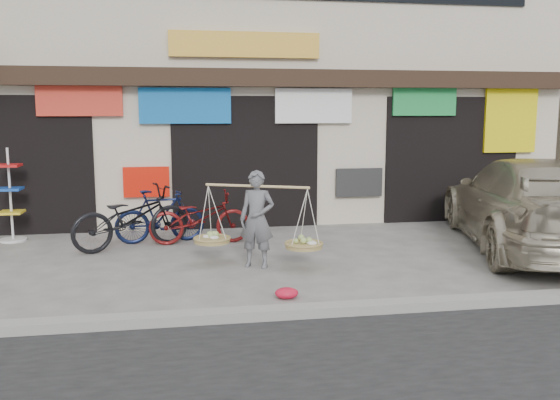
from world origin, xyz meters
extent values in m
plane|color=gray|center=(0.00, 0.00, 0.00)|extent=(70.00, 70.00, 0.00)
cube|color=gray|center=(0.00, -2.00, 0.06)|extent=(70.00, 0.25, 0.12)
cube|color=beige|center=(0.00, 6.50, 3.50)|extent=(14.00, 6.00, 7.00)
cube|color=black|center=(0.00, 3.35, 3.05)|extent=(14.00, 0.35, 0.35)
cube|color=black|center=(-4.50, 3.75, 1.35)|extent=(3.00, 0.60, 2.70)
cube|color=black|center=(0.00, 3.75, 1.35)|extent=(3.00, 0.60, 2.70)
cube|color=black|center=(4.50, 3.75, 1.35)|extent=(3.00, 0.60, 2.70)
cube|color=red|center=(-3.20, 3.42, 2.60)|extent=(1.60, 0.08, 0.60)
cube|color=#1164B8|center=(-1.20, 3.42, 2.50)|extent=(1.80, 0.08, 0.70)
cube|color=white|center=(1.40, 3.42, 2.50)|extent=(1.60, 0.08, 0.70)
cube|color=green|center=(3.80, 3.42, 2.60)|extent=(1.40, 0.08, 0.60)
cube|color=yellow|center=(5.80, 3.42, 2.20)|extent=(1.20, 0.08, 1.40)
cube|color=red|center=(-2.00, 3.42, 1.00)|extent=(0.90, 0.08, 0.60)
cube|color=#292929|center=(2.40, 3.42, 0.90)|extent=(1.00, 0.08, 0.60)
cube|color=gold|center=(0.00, 3.42, 3.70)|extent=(3.00, 0.08, 0.50)
imported|color=slate|center=(-0.19, 0.31, 0.75)|extent=(0.65, 0.55, 1.50)
cylinder|color=#D4B576|center=(-0.19, 0.31, 1.26)|extent=(1.52, 0.71, 0.04)
cylinder|color=#A1894D|center=(-0.86, 0.61, 0.38)|extent=(0.56, 0.56, 0.07)
ellipsoid|color=#A5BF66|center=(-0.86, 0.61, 0.44)|extent=(0.39, 0.39, 0.10)
cylinder|color=#A1894D|center=(0.49, 0.01, 0.38)|extent=(0.56, 0.56, 0.07)
ellipsoid|color=#A5BF66|center=(0.49, 0.01, 0.44)|extent=(0.39, 0.39, 0.10)
imported|color=black|center=(-2.19, 1.90, 0.55)|extent=(2.22, 1.52, 1.11)
imported|color=#0F1737|center=(-1.72, 2.32, 0.49)|extent=(1.68, 0.71, 0.98)
imported|color=#611110|center=(-1.00, 2.11, 0.48)|extent=(1.85, 0.70, 0.96)
imported|color=#B6AB93|center=(4.68, 0.68, 0.81)|extent=(3.66, 5.97, 1.62)
cube|color=black|center=(5.39, 3.23, 0.55)|extent=(1.67, 0.55, 0.45)
cube|color=silver|center=(5.40, 3.30, 0.45)|extent=(0.44, 0.14, 0.12)
cylinder|color=silver|center=(-4.43, 2.91, 0.02)|extent=(0.48, 0.48, 0.04)
cylinder|color=silver|center=(-4.43, 2.91, 0.87)|extent=(0.04, 0.04, 1.74)
cube|color=yellow|center=(-4.43, 2.91, 0.54)|extent=(0.42, 0.42, 0.04)
cube|color=#194CB2|center=(-4.43, 2.91, 0.98)|extent=(0.42, 0.42, 0.04)
cube|color=red|center=(-4.43, 2.91, 1.41)|extent=(0.42, 0.42, 0.04)
ellipsoid|color=red|center=(-0.02, -1.31, 0.07)|extent=(0.31, 0.25, 0.14)
camera|label=1|loc=(-1.34, -8.57, 2.40)|focal=38.00mm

